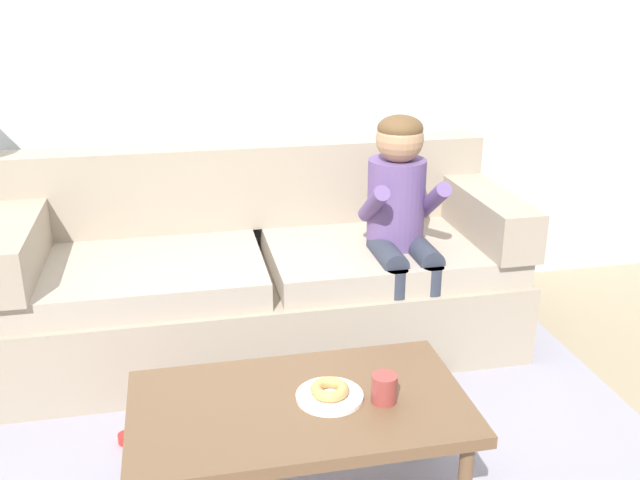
# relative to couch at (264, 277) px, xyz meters

# --- Properties ---
(ground) EXTENTS (10.00, 10.00, 0.00)m
(ground) POSITION_rel_couch_xyz_m (0.03, -0.84, -0.33)
(ground) COLOR #9E896B
(wall_back) EXTENTS (8.00, 0.10, 2.80)m
(wall_back) POSITION_rel_couch_xyz_m (0.03, 0.56, 1.07)
(wall_back) COLOR silver
(wall_back) RESTS_ON ground
(couch) EXTENTS (2.30, 0.90, 0.90)m
(couch) POSITION_rel_couch_xyz_m (0.00, 0.00, 0.00)
(couch) COLOR tan
(couch) RESTS_ON ground
(coffee_table) EXTENTS (1.04, 0.58, 0.44)m
(coffee_table) POSITION_rel_couch_xyz_m (-0.05, -1.21, 0.06)
(coffee_table) COLOR brown
(coffee_table) RESTS_ON ground
(person_child) EXTENTS (0.34, 0.58, 1.10)m
(person_child) POSITION_rel_couch_xyz_m (0.59, -0.20, 0.34)
(person_child) COLOR #664C84
(person_child) RESTS_ON ground
(plate) EXTENTS (0.21, 0.21, 0.01)m
(plate) POSITION_rel_couch_xyz_m (0.05, -1.21, 0.11)
(plate) COLOR white
(plate) RESTS_ON coffee_table
(donut) EXTENTS (0.16, 0.16, 0.04)m
(donut) POSITION_rel_couch_xyz_m (0.05, -1.21, 0.14)
(donut) COLOR tan
(donut) RESTS_ON plate
(mug) EXTENTS (0.08, 0.08, 0.09)m
(mug) POSITION_rel_couch_xyz_m (0.21, -1.26, 0.15)
(mug) COLOR #993D38
(mug) RESTS_ON coffee_table
(toy_controller) EXTENTS (0.23, 0.09, 0.05)m
(toy_controller) POSITION_rel_couch_xyz_m (-0.54, -0.71, -0.31)
(toy_controller) COLOR red
(toy_controller) RESTS_ON ground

